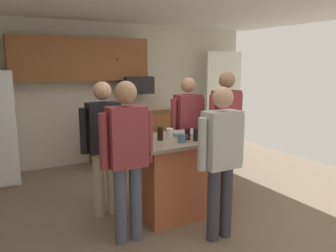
{
  "coord_description": "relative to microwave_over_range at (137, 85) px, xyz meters",
  "views": [
    {
      "loc": [
        -1.96,
        -3.31,
        1.84
      ],
      "look_at": [
        0.1,
        0.39,
        1.05
      ],
      "focal_mm": 35.55,
      "sensor_mm": 36.0,
      "label": 1
    }
  ],
  "objects": [
    {
      "name": "tumbler_amber",
      "position": [
        -0.42,
        -2.65,
        -0.42
      ],
      "size": [
        0.08,
        0.08,
        0.15
      ],
      "color": "black",
      "rests_on": "kitchen_island"
    },
    {
      "name": "person_elder_center",
      "position": [
        0.41,
        -2.16,
        -0.44
      ],
      "size": [
        0.57,
        0.23,
        1.74
      ],
      "rotation": [
        0.0,
        0.0,
        -2.87
      ],
      "color": "#232D4C",
      "rests_on": "ground"
    },
    {
      "name": "cabinet_run_upper",
      "position": [
        -1.0,
        0.1,
        0.48
      ],
      "size": [
        2.4,
        0.38,
        0.75
      ],
      "color": "brown"
    },
    {
      "name": "glass_stout_tall",
      "position": [
        -0.77,
        -2.41,
        -0.42
      ],
      "size": [
        0.07,
        0.07,
        0.16
      ],
      "color": "black",
      "rests_on": "kitchen_island"
    },
    {
      "name": "person_guest_left",
      "position": [
        -1.34,
        -2.78,
        -0.48
      ],
      "size": [
        0.57,
        0.22,
        1.68
      ],
      "rotation": [
        0.0,
        0.0,
        0.41
      ],
      "color": "#4C5166",
      "rests_on": "ground"
    },
    {
      "name": "back_wall",
      "position": [
        -0.6,
        0.3,
        -0.15
      ],
      "size": [
        6.4,
        0.1,
        2.6
      ],
      "primitive_type": "cube",
      "color": "beige",
      "rests_on": "ground"
    },
    {
      "name": "french_door_window_panel",
      "position": [
        2.0,
        -0.1,
        -0.35
      ],
      "size": [
        0.9,
        0.06,
        2.0
      ],
      "primitive_type": "cube",
      "color": "white",
      "rests_on": "ground"
    },
    {
      "name": "glass_short_whisky",
      "position": [
        -0.11,
        -2.58,
        -0.42
      ],
      "size": [
        0.07,
        0.07,
        0.15
      ],
      "color": "black",
      "rests_on": "kitchen_island"
    },
    {
      "name": "person_host_foreground",
      "position": [
        -1.34,
        -2.04,
        -0.51
      ],
      "size": [
        0.57,
        0.22,
        1.64
      ],
      "rotation": [
        0.0,
        0.0,
        -0.41
      ],
      "color": "tan",
      "rests_on": "ground"
    },
    {
      "name": "kitchen_island",
      "position": [
        -0.5,
        -2.41,
        -0.97
      ],
      "size": [
        1.21,
        0.86,
        0.95
      ],
      "color": "#AD5638",
      "rests_on": "ground"
    },
    {
      "name": "person_guest_by_door",
      "position": [
        0.03,
        -1.76,
        -0.5
      ],
      "size": [
        0.57,
        0.22,
        1.65
      ],
      "rotation": [
        0.0,
        0.0,
        -2.25
      ],
      "color": "tan",
      "rests_on": "ground"
    },
    {
      "name": "glass_pilsner",
      "position": [
        -0.87,
        -2.34,
        -0.41
      ],
      "size": [
        0.08,
        0.08,
        0.16
      ],
      "color": "#311C18",
      "rests_on": "kitchen_island"
    },
    {
      "name": "cabinet_run_lower",
      "position": [
        0.0,
        -0.02,
        -1.0
      ],
      "size": [
        1.8,
        0.63,
        0.9
      ],
      "color": "brown",
      "rests_on": "ground"
    },
    {
      "name": "glass_dark_ale",
      "position": [
        -0.48,
        -2.55,
        -0.43
      ],
      "size": [
        0.07,
        0.07,
        0.14
      ],
      "color": "black",
      "rests_on": "kitchen_island"
    },
    {
      "name": "microwave_over_range",
      "position": [
        0.0,
        0.0,
        0.0
      ],
      "size": [
        0.56,
        0.4,
        0.32
      ],
      "primitive_type": "cube",
      "color": "black"
    },
    {
      "name": "floor",
      "position": [
        -0.6,
        -2.5,
        -1.45
      ],
      "size": [
        7.04,
        7.04,
        0.0
      ],
      "primitive_type": "plane",
      "color": "#7F6B56",
      "rests_on": "ground"
    },
    {
      "name": "mug_ceramic_white",
      "position": [
        -0.59,
        -2.32,
        -0.44
      ],
      "size": [
        0.13,
        0.08,
        0.11
      ],
      "color": "white",
      "rests_on": "kitchen_island"
    },
    {
      "name": "mug_blue_stoneware",
      "position": [
        -0.61,
        -2.63,
        -0.44
      ],
      "size": [
        0.13,
        0.09,
        0.1
      ],
      "color": "#4C6B99",
      "rests_on": "kitchen_island"
    },
    {
      "name": "serving_tray",
      "position": [
        -0.3,
        -2.33,
        -0.47
      ],
      "size": [
        0.44,
        0.3,
        0.04
      ],
      "color": "#B7B7BC",
      "rests_on": "kitchen_island"
    },
    {
      "name": "person_guest_right",
      "position": [
        -0.47,
        -3.19,
        -0.52
      ],
      "size": [
        0.57,
        0.22,
        1.62
      ],
      "rotation": [
        0.0,
        0.0,
        1.6
      ],
      "color": "#383842",
      "rests_on": "ground"
    }
  ]
}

